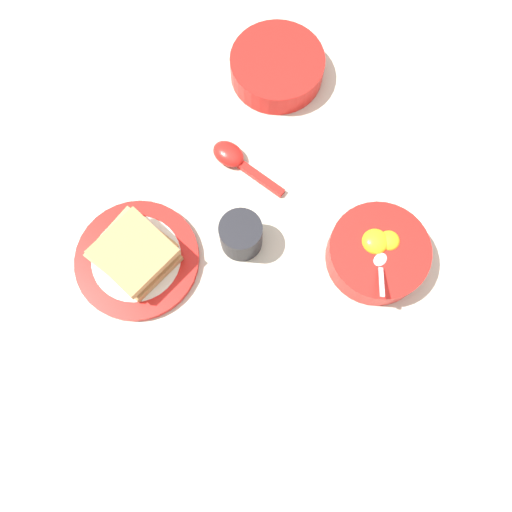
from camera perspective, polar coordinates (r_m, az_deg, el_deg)
The scene contains 7 objects.
ground_plane at distance 0.86m, azimuth 6.00°, elevation 4.34°, with size 3.00×3.00×0.00m, color beige.
egg_bowl at distance 0.83m, azimuth 13.71°, elevation 0.32°, with size 0.16×0.16×0.08m.
toast_plate at distance 0.85m, azimuth -13.41°, elevation -0.39°, with size 0.21×0.21×0.02m.
toast_sandwich at distance 0.82m, azimuth -13.74°, elevation 0.26°, with size 0.12×0.12×0.05m.
soup_spoon at distance 0.89m, azimuth -2.48°, elevation 11.08°, with size 0.05×0.15×0.03m.
congee_bowl at distance 0.98m, azimuth 2.42°, elevation 20.85°, with size 0.17×0.17×0.05m.
drinking_cup at distance 0.81m, azimuth -1.72°, elevation 2.42°, with size 0.07×0.07×0.07m.
Camera 1 is at (0.28, 0.15, 0.80)m, focal length 35.00 mm.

